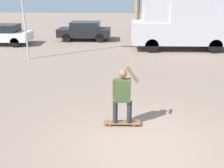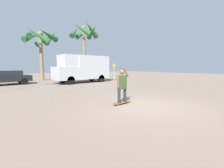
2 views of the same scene
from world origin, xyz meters
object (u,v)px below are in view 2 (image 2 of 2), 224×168
skateboard (122,103)px  camper_van (83,68)px  palm_tree_near_van (85,33)px  parked_car_black (8,77)px  street_sign (114,70)px  person_skateboarder (122,84)px  palm_tree_center_background (41,39)px

skateboard → camper_van: size_ratio=0.17×
palm_tree_near_van → parked_car_black: bearing=-171.4°
palm_tree_near_van → street_sign: bearing=-81.5°
palm_tree_near_van → person_skateboarder: bearing=-115.8°
street_sign → person_skateboarder: bearing=-130.8°
parked_car_black → camper_van: bearing=-23.7°
person_skateboarder → street_sign: (7.88, 9.11, 0.43)m
skateboard → street_sign: 12.11m
skateboard → person_skateboarder: person_skateboarder is taller
palm_tree_center_background → street_sign: size_ratio=3.06×
person_skateboarder → street_sign: bearing=49.2°
skateboard → camper_van: bearing=68.5°
camper_van → parked_car_black: bearing=156.3°
parked_car_black → street_sign: bearing=-20.4°
parked_car_black → street_sign: (10.73, -4.00, 0.66)m
skateboard → palm_tree_center_background: 17.19m
palm_tree_center_background → street_sign: 10.49m
palm_tree_center_background → palm_tree_near_van: bearing=-16.3°
person_skateboarder → palm_tree_near_van: bearing=64.2°
parked_car_black → palm_tree_near_van: palm_tree_near_van is taller
person_skateboarder → palm_tree_near_van: palm_tree_near_van is taller
skateboard → person_skateboarder: bearing=-180.0°
palm_tree_near_van → street_sign: size_ratio=3.70×
palm_tree_near_van → street_sign: 7.66m
person_skateboarder → camper_van: camper_van is taller
skateboard → person_skateboarder: 0.92m
camper_van → palm_tree_near_van: palm_tree_near_van is taller
camper_van → parked_car_black: size_ratio=1.57×
skateboard → palm_tree_near_van: 17.52m
person_skateboarder → skateboard: bearing=0.0°
camper_van → parked_car_black: (-6.84, 3.01, -0.91)m
parked_car_black → person_skateboarder: bearing=-77.7°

